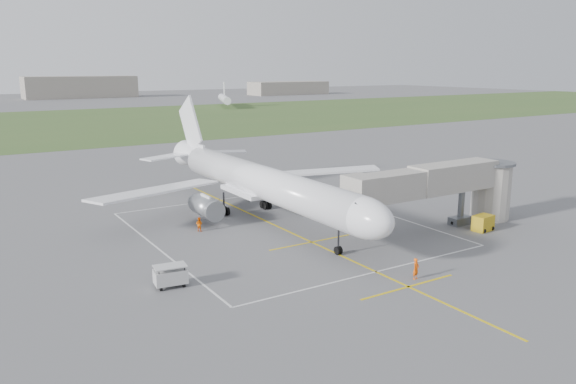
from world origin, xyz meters
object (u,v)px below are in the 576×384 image
jet_bridge (448,186)px  ramp_worker_wing (199,224)px  baggage_cart (170,276)px  airliner (260,182)px  ramp_worker_nose (416,269)px  gpu_unit (483,223)px

jet_bridge → ramp_worker_wing: 27.58m
baggage_cart → ramp_worker_wing: bearing=65.6°
baggage_cart → ramp_worker_wing: (8.24, 13.40, -0.14)m
airliner → ramp_worker_nose: bearing=-85.9°
airliner → ramp_worker_wing: bearing=-172.8°
airliner → ramp_worker_nose: size_ratio=25.66×
gpu_unit → ramp_worker_wing: gpu_unit is taller
jet_bridge → ramp_worker_wing: (-23.88, 13.22, -3.96)m
airliner → jet_bridge: airliner is taller
jet_bridge → baggage_cart: size_ratio=8.47×
jet_bridge → baggage_cart: (-32.12, -0.18, -3.82)m
ramp_worker_nose → gpu_unit: bearing=7.2°
jet_bridge → ramp_worker_nose: (-14.00, -9.54, -3.83)m
jet_bridge → gpu_unit: jet_bridge is taller
jet_bridge → ramp_worker_nose: 17.37m
airliner → baggage_cart: airliner is taller
gpu_unit → ramp_worker_wing: bearing=141.1°
ramp_worker_nose → airliner: bearing=79.7°
jet_bridge → ramp_worker_wing: bearing=151.0°
jet_bridge → baggage_cart: 32.35m
airliner → ramp_worker_wing: (-8.16, -1.03, -3.61)m
jet_bridge → ramp_worker_wing: jet_bridge is taller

